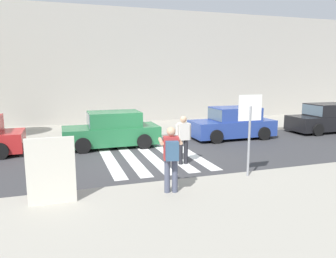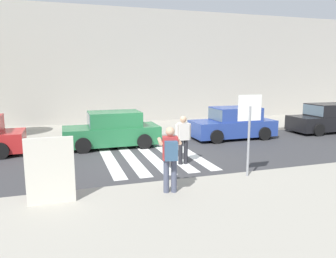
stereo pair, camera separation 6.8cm
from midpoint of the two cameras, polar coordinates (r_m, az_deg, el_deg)
The scene contains 16 objects.
ground_plane at distance 12.69m, azimuth -2.71°, elevation -4.90°, with size 120.00×120.00×0.00m, color #38383A.
sidewalk_near at distance 7.22m, azimuth 10.96°, elevation -16.22°, with size 60.00×6.00×0.14m, color #9E998C.
sidewalk_far at distance 18.40m, azimuth -7.66°, elevation -0.14°, with size 60.00×4.80×0.14m, color #9E998C.
building_facade_far at distance 22.48m, azimuth -9.93°, elevation 10.50°, with size 56.00×4.00×7.11m, color #ADA89E.
crosswalk_stripe_0 at distance 12.57m, azimuth -10.04°, elevation -5.16°, with size 0.44×5.20×0.01m, color silver.
crosswalk_stripe_1 at distance 12.70m, azimuth -6.45°, elevation -4.92°, with size 0.44×5.20×0.01m, color silver.
crosswalk_stripe_2 at distance 12.87m, azimuth -2.95°, elevation -4.67°, with size 0.44×5.20×0.01m, color silver.
crosswalk_stripe_3 at distance 13.10m, azimuth 0.44°, elevation -4.40°, with size 0.44×5.20×0.01m, color silver.
crosswalk_stripe_4 at distance 13.36m, azimuth 3.71°, elevation -4.13°, with size 0.44×5.20×0.01m, color silver.
stop_sign at distance 9.88m, azimuth 14.17°, elevation 1.94°, with size 0.76×0.08×2.44m.
photographer_with_backpack at distance 8.36m, azimuth 0.63°, elevation -4.38°, with size 0.69×0.92×1.72m.
pedestrian_crossing at distance 11.52m, azimuth 2.83°, elevation -1.43°, with size 0.58×0.25×1.72m.
parked_car_green at distance 14.51m, azimuth -9.54°, elevation -0.23°, with size 4.10×1.92×1.55m.
parked_car_blue at distance 16.44m, azimuth 11.39°, elevation 0.89°, with size 4.10×1.92×1.55m.
parked_car_black at distance 19.91m, azimuth 26.06°, elevation 1.61°, with size 4.10×1.92×1.55m.
advertising_board at distance 8.21m, azimuth -19.60°, elevation -6.88°, with size 1.10×0.11×1.60m.
Camera 2 is at (-3.19, -11.85, 3.21)m, focal length 35.00 mm.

